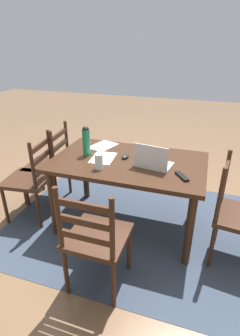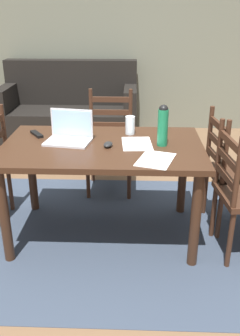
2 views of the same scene
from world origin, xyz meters
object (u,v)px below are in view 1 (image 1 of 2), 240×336
at_px(chair_right_near, 49,165).
at_px(water_bottle, 86,140).
at_px(tv_remote, 182,176).
at_px(computer_mouse, 125,156).
at_px(chair_far_head, 96,239).
at_px(chair_left_far, 238,215).
at_px(laptop, 152,161).
at_px(dining_table, 128,170).
at_px(drinking_glass, 99,161).
at_px(chair_right_far, 31,179).

xyz_separation_m(chair_right_near, water_bottle, (-0.59, 0.19, 0.44)).
bearing_deg(tv_remote, computer_mouse, -57.56).
distance_m(chair_far_head, water_bottle, 1.02).
xyz_separation_m(chair_left_far, tv_remote, (0.49, 0.02, 0.29)).
bearing_deg(laptop, computer_mouse, -21.72).
relative_size(chair_left_far, chair_far_head, 1.00).
bearing_deg(tv_remote, dining_table, -55.36).
relative_size(chair_left_far, drinking_glass, 6.78).
height_order(chair_left_far, chair_far_head, same).
height_order(dining_table, chair_right_far, chair_right_far).
bearing_deg(chair_far_head, dining_table, -90.02).
bearing_deg(chair_right_far, drinking_glass, 174.24).
distance_m(chair_right_far, tv_remote, 1.57).
distance_m(chair_right_near, tv_remote, 1.61).
bearing_deg(dining_table, drinking_glass, 52.60).
bearing_deg(chair_right_far, tv_remote, 179.26).
distance_m(chair_right_near, computer_mouse, 1.03).
xyz_separation_m(chair_far_head, computer_mouse, (0.04, -0.86, 0.30)).
xyz_separation_m(laptop, water_bottle, (0.68, -0.07, 0.10)).
bearing_deg(water_bottle, tv_remote, 168.83).
bearing_deg(laptop, chair_left_far, 172.65).
bearing_deg(drinking_glass, laptop, -157.63).
xyz_separation_m(water_bottle, drinking_glass, (-0.23, 0.25, -0.08)).
xyz_separation_m(chair_right_far, laptop, (-1.26, -0.10, 0.34)).
relative_size(chair_far_head, water_bottle, 3.21).
xyz_separation_m(dining_table, tv_remote, (-0.52, 0.19, 0.11)).
height_order(chair_right_far, laptop, laptop).
relative_size(chair_right_near, chair_left_far, 1.00).
relative_size(laptop, computer_mouse, 3.52).
height_order(chair_right_far, water_bottle, water_bottle).
bearing_deg(tv_remote, chair_right_far, -35.85).
bearing_deg(chair_right_near, water_bottle, 162.20).
relative_size(chair_far_head, tv_remote, 5.59).
xyz_separation_m(laptop, tv_remote, (-0.28, 0.12, -0.05)).
height_order(dining_table, water_bottle, water_bottle).
relative_size(dining_table, chair_far_head, 1.53).
distance_m(chair_left_far, tv_remote, 0.57).
distance_m(chair_right_far, computer_mouse, 1.04).
distance_m(dining_table, computer_mouse, 0.13).
distance_m(water_bottle, tv_remote, 0.98).
height_order(laptop, drinking_glass, laptop).
distance_m(water_bottle, drinking_glass, 0.35).
relative_size(chair_right_near, laptop, 2.70).
bearing_deg(drinking_glass, chair_far_head, 109.21).
bearing_deg(chair_left_far, chair_far_head, 32.42).
xyz_separation_m(chair_left_far, computer_mouse, (1.06, -0.21, 0.30)).
bearing_deg(chair_far_head, chair_right_near, -44.62).
height_order(chair_far_head, tv_remote, chair_far_head).
distance_m(dining_table, tv_remote, 0.57).
xyz_separation_m(chair_far_head, laptop, (-0.25, -0.74, 0.34)).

